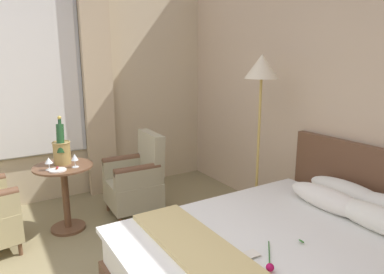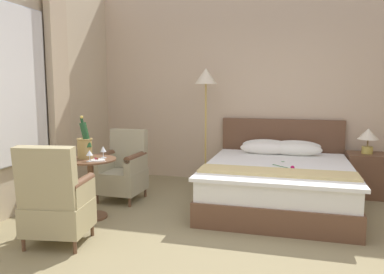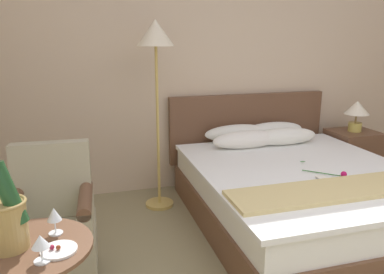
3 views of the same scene
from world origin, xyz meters
name	(u,v)px [view 3 (image 3 of 3)]	position (x,y,z in m)	size (l,w,h in m)	color
wall_headboard_side	(229,45)	(0.00, 2.80, 1.56)	(5.70, 0.12, 3.13)	beige
bed	(293,187)	(0.21, 1.66, 0.31)	(1.85, 2.22, 1.03)	brown
nightstand	(351,156)	(1.39, 2.33, 0.30)	(0.53, 0.47, 0.61)	brown
bedside_lamp	(357,111)	(1.39, 2.33, 0.85)	(0.28, 0.28, 0.35)	gold
floor_lamp_brass	(156,51)	(-0.91, 2.29, 1.53)	(0.34, 0.34, 1.81)	tan
champagne_bucket	(7,217)	(-1.94, 0.54, 0.86)	(0.19, 0.18, 0.50)	#A18448
wine_glass_near_bucket	(41,243)	(-1.79, 0.39, 0.79)	(0.08, 0.08, 0.13)	white
wine_glass_near_edge	(54,216)	(-1.75, 0.62, 0.80)	(0.07, 0.07, 0.14)	white
snack_plate	(59,250)	(-1.73, 0.45, 0.71)	(0.16, 0.16, 0.04)	white
armchair_by_window	(53,226)	(-1.83, 1.31, 0.41)	(0.58, 0.60, 0.95)	brown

